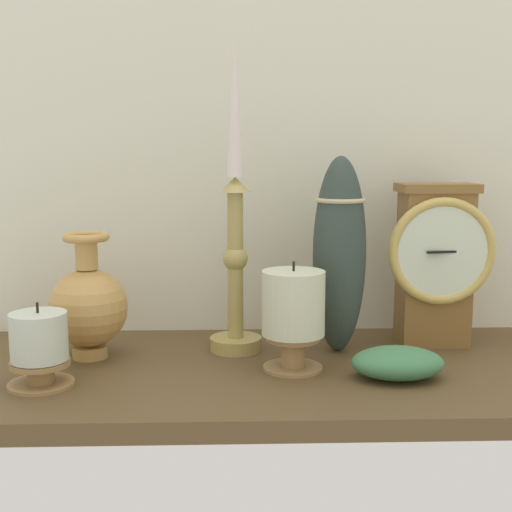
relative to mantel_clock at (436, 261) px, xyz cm
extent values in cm
cube|color=brown|center=(-15.70, -8.73, -13.02)|extent=(100.00, 36.00, 2.40)
cube|color=white|center=(-15.70, 9.77, 20.68)|extent=(120.00, 2.00, 65.00)
cube|color=brown|center=(0.00, 0.72, -1.20)|extent=(9.31, 6.21, 21.26)
cube|color=brown|center=(0.00, 0.72, 10.03)|extent=(10.43, 6.96, 1.20)
torus|color=#D3B258|center=(0.00, -2.79, 1.76)|extent=(14.52, 1.32, 14.52)
cylinder|color=silver|center=(0.00, -2.89, 1.76)|extent=(12.15, 0.40, 12.15)
cube|color=black|center=(0.00, -3.19, 1.76)|extent=(4.64, 1.59, 0.30)
cylinder|color=tan|center=(-27.58, -1.91, -10.92)|extent=(7.03, 7.03, 1.80)
cylinder|color=tan|center=(-27.58, -1.91, -0.20)|extent=(2.08, 2.08, 19.65)
sphere|color=tan|center=(-27.58, -1.91, 0.78)|extent=(3.33, 3.33, 3.33)
cone|color=tan|center=(-27.58, -1.91, 10.63)|extent=(4.00, 4.00, 2.00)
cone|color=white|center=(-27.58, -1.91, 21.46)|extent=(2.18, 2.18, 19.66)
cylinder|color=tan|center=(-46.70, -4.64, -11.02)|extent=(4.57, 4.57, 1.60)
sphere|color=tan|center=(-46.70, -4.64, -5.14)|extent=(10.16, 10.16, 10.16)
cylinder|color=tan|center=(-46.70, -4.64, 2.02)|extent=(2.85, 2.85, 4.16)
torus|color=tan|center=(-46.70, -4.64, 4.10)|extent=(5.97, 5.97, 1.08)
cylinder|color=#9E7A48|center=(-50.10, -15.39, -10.48)|extent=(3.04, 3.04, 2.68)
cylinder|color=#9E7A48|center=(-50.10, -15.39, -11.42)|extent=(7.59, 7.59, 0.80)
cylinder|color=#9E7A48|center=(-50.10, -15.39, -9.14)|extent=(6.83, 6.83, 0.60)
cylinder|color=silver|center=(-50.10, -15.39, -5.98)|extent=(6.49, 6.49, 5.52)
cylinder|color=black|center=(-50.10, -15.39, -2.62)|extent=(0.30, 0.30, 1.20)
cylinder|color=#A17C4A|center=(-20.53, -10.38, -9.80)|extent=(2.95, 2.95, 4.04)
cylinder|color=#A17C4A|center=(-20.53, -10.38, -11.42)|extent=(7.38, 7.38, 0.80)
cylinder|color=#A17C4A|center=(-20.53, -10.38, -7.79)|extent=(6.64, 6.64, 0.60)
cylinder|color=beige|center=(-20.53, -10.38, -3.41)|extent=(7.75, 7.75, 7.95)
cylinder|color=black|center=(-20.53, -10.38, 1.16)|extent=(0.30, 0.30, 1.20)
ellipsoid|color=#324139|center=(-13.78, -2.70, 1.29)|extent=(7.04, 7.04, 26.22)
torus|color=#CCB78C|center=(-13.78, -2.70, 8.63)|extent=(6.58, 6.58, 0.60)
ellipsoid|color=#427D4F|center=(-8.38, -14.19, -9.92)|extent=(11.00, 7.70, 3.80)
camera|label=1|loc=(-27.69, -91.05, 14.83)|focal=47.49mm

